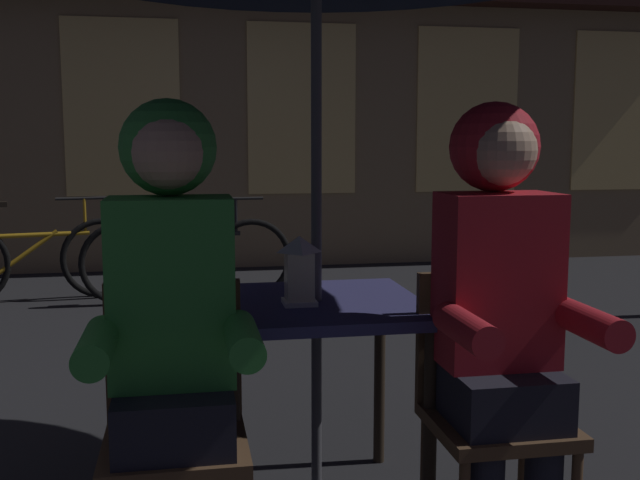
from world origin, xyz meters
TOP-DOWN VIEW (x-y plane):
  - cafe_table at (0.00, 0.00)m, footprint 0.72×0.72m
  - lantern at (-0.07, -0.05)m, footprint 0.11×0.11m
  - chair_left at (-0.48, -0.37)m, footprint 0.40×0.40m
  - chair_right at (0.48, -0.37)m, footprint 0.40×0.40m
  - person_left_hooded at (-0.48, -0.43)m, footprint 0.45×0.56m
  - person_right_hooded at (0.48, -0.43)m, footprint 0.45×0.56m
  - bicycle_second at (-1.61, 3.71)m, footprint 1.66×0.37m
  - bicycle_third at (-0.42, 3.51)m, footprint 1.68×0.13m

SIDE VIEW (x-z plane):
  - bicycle_second at x=-1.61m, z-range -0.07..0.77m
  - bicycle_third at x=-0.42m, z-range -0.07..0.77m
  - chair_left at x=-0.48m, z-range 0.05..0.92m
  - chair_right at x=0.48m, z-range 0.05..0.92m
  - cafe_table at x=0.00m, z-range 0.27..1.01m
  - person_left_hooded at x=-0.48m, z-range 0.15..1.55m
  - person_right_hooded at x=0.48m, z-range 0.15..1.55m
  - lantern at x=-0.07m, z-range 0.75..0.98m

